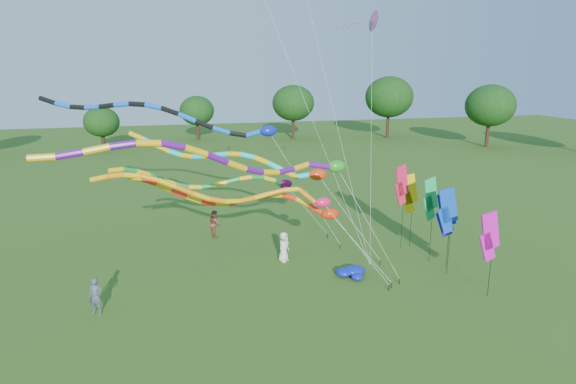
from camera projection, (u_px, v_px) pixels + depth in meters
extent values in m
plane|color=#285416|center=(355.00, 310.00, 21.90)|extent=(160.00, 160.00, 0.00)
cylinder|color=#382314|center=(490.00, 133.00, 70.81)|extent=(0.50, 0.50, 3.08)
ellipsoid|color=#13340E|center=(493.00, 106.00, 69.82)|extent=(6.49, 6.49, 5.52)
cylinder|color=#382314|center=(387.00, 129.00, 76.42)|extent=(0.50, 0.50, 2.79)
ellipsoid|color=#13340E|center=(389.00, 106.00, 75.52)|extent=(5.90, 5.90, 5.01)
cylinder|color=#382314|center=(295.00, 134.00, 71.15)|extent=(0.50, 0.50, 2.72)
ellipsoid|color=#13340E|center=(295.00, 110.00, 70.27)|extent=(5.75, 5.75, 4.89)
cylinder|color=#382314|center=(199.00, 131.00, 73.09)|extent=(0.50, 0.50, 3.26)
ellipsoid|color=#13340E|center=(198.00, 102.00, 72.03)|extent=(6.88, 6.88, 5.85)
cylinder|color=#382314|center=(104.00, 143.00, 63.76)|extent=(0.50, 0.50, 2.23)
ellipsoid|color=#13340E|center=(102.00, 121.00, 63.04)|extent=(4.71, 4.71, 4.00)
cylinder|color=black|center=(392.00, 285.00, 24.05)|extent=(0.05, 0.05, 0.30)
cylinder|color=silver|center=(361.00, 249.00, 23.64)|extent=(0.02, 0.02, 4.76)
ellipsoid|color=red|center=(330.00, 214.00, 23.25)|extent=(0.90, 0.58, 0.58)
cylinder|color=#FB250D|center=(316.00, 209.00, 23.32)|extent=(0.26, 0.26, 0.77)
cylinder|color=#E0A20B|center=(303.00, 202.00, 23.44)|extent=(0.26, 0.26, 0.73)
cylinder|color=#FB250D|center=(289.00, 197.00, 23.56)|extent=(0.26, 0.26, 0.68)
cylinder|color=#E0A20B|center=(276.00, 195.00, 23.65)|extent=(0.26, 0.26, 0.66)
cylinder|color=#FB250D|center=(263.00, 196.00, 23.72)|extent=(0.26, 0.26, 0.67)
cylinder|color=#E0A20B|center=(250.00, 199.00, 23.73)|extent=(0.26, 0.26, 0.68)
cylinder|color=#FB250D|center=(236.00, 202.00, 23.68)|extent=(0.26, 0.26, 0.68)
cylinder|color=#E0A20B|center=(222.00, 203.00, 23.57)|extent=(0.26, 0.26, 0.68)
cylinder|color=#FB250D|center=(208.00, 203.00, 23.39)|extent=(0.26, 0.26, 0.70)
cylinder|color=#E0A20B|center=(194.00, 199.00, 23.17)|extent=(0.26, 0.26, 0.74)
cylinder|color=#FB250D|center=(179.00, 193.00, 22.94)|extent=(0.26, 0.26, 0.76)
cylinder|color=#E0A20B|center=(164.00, 187.00, 22.75)|extent=(0.26, 0.26, 0.74)
cylinder|color=#FB250D|center=(150.00, 181.00, 22.63)|extent=(0.26, 0.26, 0.70)
cylinder|color=#E0A20B|center=(136.00, 178.00, 22.61)|extent=(0.26, 0.26, 0.66)
cylinder|color=black|center=(389.00, 288.00, 23.77)|extent=(0.05, 0.05, 0.30)
cylinder|color=silver|center=(357.00, 245.00, 22.91)|extent=(0.02, 0.02, 5.60)
ellipsoid|color=#EE1A54|center=(323.00, 202.00, 22.09)|extent=(0.76, 0.49, 0.49)
cylinder|color=orange|center=(307.00, 196.00, 22.16)|extent=(0.22, 0.22, 1.02)
cylinder|color=#E9AB0B|center=(291.00, 190.00, 22.24)|extent=(0.22, 0.22, 0.69)
cylinder|color=orange|center=(277.00, 192.00, 22.14)|extent=(0.22, 0.22, 0.70)
cylinder|color=#E9AB0B|center=(262.00, 196.00, 21.99)|extent=(0.22, 0.22, 0.71)
cylinder|color=orange|center=(248.00, 199.00, 21.78)|extent=(0.22, 0.22, 0.71)
cylinder|color=#E9AB0B|center=(233.00, 201.00, 21.50)|extent=(0.22, 0.22, 0.71)
cylinder|color=orange|center=(217.00, 200.00, 21.17)|extent=(0.22, 0.22, 0.74)
cylinder|color=#E9AB0B|center=(201.00, 196.00, 20.82)|extent=(0.22, 0.22, 0.78)
cylinder|color=orange|center=(184.00, 190.00, 20.47)|extent=(0.22, 0.22, 0.79)
cylinder|color=#E9AB0B|center=(167.00, 183.00, 20.17)|extent=(0.22, 0.22, 0.76)
cylinder|color=orange|center=(150.00, 178.00, 19.95)|extent=(0.22, 0.22, 0.72)
cylinder|color=#E9AB0B|center=(132.00, 175.00, 19.83)|extent=(0.22, 0.22, 0.69)
cylinder|color=orange|center=(115.00, 176.00, 19.81)|extent=(0.22, 0.22, 0.70)
cylinder|color=#E9AB0B|center=(99.00, 178.00, 19.87)|extent=(0.22, 0.22, 0.72)
cylinder|color=black|center=(399.00, 281.00, 24.48)|extent=(0.05, 0.05, 0.30)
cylinder|color=silver|center=(370.00, 227.00, 22.72)|extent=(0.02, 0.02, 7.45)
ellipsoid|color=#23901A|center=(336.00, 166.00, 20.99)|extent=(0.85, 0.54, 0.54)
cylinder|color=#5A0C86|center=(319.00, 166.00, 20.81)|extent=(0.25, 0.25, 0.95)
cylinder|color=#E8A80C|center=(301.00, 167.00, 20.56)|extent=(0.25, 0.25, 0.84)
cylinder|color=#5A0C86|center=(286.00, 171.00, 20.06)|extent=(0.25, 0.25, 0.84)
cylinder|color=#E8A80C|center=(270.00, 172.00, 19.51)|extent=(0.25, 0.25, 0.85)
cylinder|color=#5A0C86|center=(254.00, 171.00, 18.91)|extent=(0.25, 0.25, 0.88)
cylinder|color=#E8A80C|center=(236.00, 166.00, 18.30)|extent=(0.25, 0.25, 0.91)
cylinder|color=#5A0C86|center=(217.00, 158.00, 17.71)|extent=(0.25, 0.25, 0.91)
cylinder|color=#E8A80C|center=(196.00, 151.00, 17.18)|extent=(0.25, 0.25, 0.88)
cylinder|color=#5A0C86|center=(173.00, 145.00, 16.72)|extent=(0.25, 0.25, 0.84)
cylinder|color=#E8A80C|center=(149.00, 143.00, 16.36)|extent=(0.25, 0.25, 0.82)
cylinder|color=#5A0C86|center=(123.00, 145.00, 16.08)|extent=(0.25, 0.25, 0.83)
cylinder|color=#E8A80C|center=(97.00, 149.00, 15.86)|extent=(0.25, 0.25, 0.85)
cylinder|color=#5A0C86|center=(70.00, 154.00, 15.67)|extent=(0.25, 0.25, 0.85)
cylinder|color=#E8A80C|center=(42.00, 157.00, 15.46)|extent=(0.25, 0.25, 0.84)
cylinder|color=black|center=(340.00, 246.00, 29.31)|extent=(0.05, 0.05, 0.30)
cylinder|color=silver|center=(305.00, 189.00, 28.49)|extent=(0.02, 0.02, 8.14)
ellipsoid|color=#0C1AB4|center=(268.00, 131.00, 27.70)|extent=(0.98, 0.63, 0.63)
cylinder|color=blue|center=(254.00, 133.00, 27.78)|extent=(0.29, 0.29, 0.98)
cylinder|color=black|center=(238.00, 134.00, 27.74)|extent=(0.29, 0.29, 0.97)
cylinder|color=blue|center=(221.00, 130.00, 27.53)|extent=(0.29, 0.29, 1.00)
cylinder|color=black|center=(204.00, 125.00, 27.32)|extent=(0.29, 0.29, 1.03)
cylinder|color=blue|center=(187.00, 118.00, 27.15)|extent=(0.29, 0.29, 1.02)
cylinder|color=black|center=(170.00, 111.00, 27.04)|extent=(0.29, 0.29, 0.99)
cylinder|color=blue|center=(153.00, 106.00, 27.03)|extent=(0.29, 0.29, 0.96)
cylinder|color=black|center=(137.00, 104.00, 27.12)|extent=(0.29, 0.29, 0.94)
cylinder|color=blue|center=(122.00, 104.00, 27.29)|extent=(0.29, 0.29, 0.95)
cylinder|color=black|center=(107.00, 106.00, 27.52)|extent=(0.29, 0.29, 0.96)
cylinder|color=blue|center=(93.00, 107.00, 27.76)|extent=(0.29, 0.29, 0.96)
cylinder|color=black|center=(78.00, 107.00, 27.96)|extent=(0.29, 0.29, 0.95)
cylinder|color=blue|center=(63.00, 105.00, 28.10)|extent=(0.29, 0.29, 0.96)
cylinder|color=black|center=(48.00, 101.00, 28.15)|extent=(0.29, 0.29, 0.99)
cylinder|color=black|center=(380.00, 263.00, 26.86)|extent=(0.05, 0.05, 0.30)
cylinder|color=silver|center=(349.00, 218.00, 26.52)|extent=(0.02, 0.02, 5.97)
ellipsoid|color=red|center=(318.00, 175.00, 26.21)|extent=(1.00, 0.64, 0.64)
cylinder|color=#0DD7E2|center=(304.00, 176.00, 26.14)|extent=(0.29, 0.29, 0.87)
cylinder|color=#DFB20B|center=(289.00, 173.00, 25.98)|extent=(0.29, 0.29, 0.86)
cylinder|color=#0DD7E2|center=(275.00, 166.00, 25.93)|extent=(0.29, 0.29, 0.85)
cylinder|color=#DFB20B|center=(261.00, 160.00, 25.97)|extent=(0.29, 0.29, 0.81)
cylinder|color=#0DD7E2|center=(248.00, 156.00, 26.10)|extent=(0.29, 0.29, 0.78)
cylinder|color=#DFB20B|center=(235.00, 154.00, 26.32)|extent=(0.29, 0.29, 0.78)
cylinder|color=#0DD7E2|center=(222.00, 154.00, 26.61)|extent=(0.29, 0.29, 0.79)
cylinder|color=#DFB20B|center=(210.00, 156.00, 26.94)|extent=(0.29, 0.29, 0.80)
cylinder|color=#0DD7E2|center=(199.00, 157.00, 27.27)|extent=(0.29, 0.29, 0.79)
cylinder|color=#DFB20B|center=(187.00, 156.00, 27.55)|extent=(0.29, 0.29, 0.78)
cylinder|color=#0DD7E2|center=(175.00, 153.00, 27.75)|extent=(0.29, 0.29, 0.79)
cylinder|color=#DFB20B|center=(163.00, 148.00, 27.86)|extent=(0.29, 0.29, 0.83)
cylinder|color=#0DD7E2|center=(150.00, 142.00, 27.89)|extent=(0.29, 0.29, 0.85)
cylinder|color=#DFB20B|center=(136.00, 136.00, 27.85)|extent=(0.29, 0.29, 0.84)
cylinder|color=black|center=(327.00, 236.00, 31.17)|extent=(0.05, 0.05, 0.30)
cylinder|color=silver|center=(307.00, 210.00, 29.86)|extent=(0.02, 0.02, 4.93)
ellipsoid|color=#810B52|center=(285.00, 184.00, 28.59)|extent=(0.86, 0.55, 0.55)
cylinder|color=#128E32|center=(277.00, 183.00, 27.96)|extent=(0.25, 0.25, 0.98)
cylinder|color=yellow|center=(269.00, 179.00, 27.33)|extent=(0.25, 0.25, 0.73)
cylinder|color=#128E32|center=(258.00, 177.00, 27.02)|extent=(0.25, 0.25, 0.70)
cylinder|color=yellow|center=(246.00, 178.00, 26.79)|extent=(0.25, 0.25, 0.71)
cylinder|color=#128E32|center=(233.00, 180.00, 26.62)|extent=(0.25, 0.25, 0.72)
cylinder|color=yellow|center=(220.00, 184.00, 26.46)|extent=(0.25, 0.25, 0.72)
cylinder|color=#128E32|center=(208.00, 186.00, 26.29)|extent=(0.25, 0.25, 0.71)
cylinder|color=yellow|center=(195.00, 187.00, 26.06)|extent=(0.25, 0.25, 0.70)
cylinder|color=#128E32|center=(182.00, 186.00, 25.75)|extent=(0.25, 0.25, 0.72)
cylinder|color=yellow|center=(169.00, 182.00, 25.36)|extent=(0.25, 0.25, 0.76)
cylinder|color=#128E32|center=(156.00, 177.00, 24.89)|extent=(0.25, 0.25, 0.78)
cylinder|color=yellow|center=(143.00, 173.00, 24.37)|extent=(0.25, 0.25, 0.76)
cylinder|color=#128E32|center=(130.00, 170.00, 23.83)|extent=(0.25, 0.25, 0.73)
cylinder|color=yellow|center=(116.00, 170.00, 23.30)|extent=(0.25, 0.25, 0.71)
cylinder|color=black|center=(370.00, 267.00, 26.22)|extent=(0.04, 0.04, 0.30)
cylinder|color=silver|center=(314.00, 124.00, 23.72)|extent=(0.01, 0.01, 16.74)
cylinder|color=black|center=(370.00, 267.00, 26.22)|extent=(0.04, 0.04, 0.30)
cylinder|color=silver|center=(318.00, 47.00, 22.70)|extent=(0.01, 0.01, 23.52)
cylinder|color=black|center=(370.00, 267.00, 26.22)|extent=(0.04, 0.04, 0.30)
cylinder|color=silver|center=(371.00, 139.00, 27.05)|extent=(0.01, 0.01, 14.05)
cone|color=purple|center=(372.00, 21.00, 27.91)|extent=(1.10, 1.21, 1.34)
cube|color=purple|center=(361.00, 23.00, 27.78)|extent=(0.90, 0.12, 0.04)
cube|color=purple|center=(352.00, 25.00, 27.68)|extent=(0.90, 0.12, 0.04)
cube|color=purple|center=(343.00, 27.00, 27.57)|extent=(0.90, 0.12, 0.04)
cylinder|color=black|center=(491.00, 258.00, 22.71)|extent=(0.02, 0.02, 3.96)
cube|color=#E00CBA|center=(491.00, 231.00, 22.31)|extent=(1.16, 0.12, 1.93)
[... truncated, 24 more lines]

